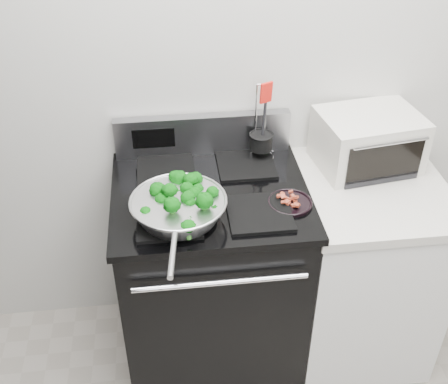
{
  "coord_description": "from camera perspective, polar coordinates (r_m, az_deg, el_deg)",
  "views": [
    {
      "loc": [
        -0.46,
        -0.4,
        2.26
      ],
      "look_at": [
        -0.25,
        1.36,
        0.98
      ],
      "focal_mm": 45.0,
      "sensor_mm": 36.0,
      "label": 1
    }
  ],
  "objects": [
    {
      "name": "skillet",
      "position": [
        2.08,
        -4.64,
        -1.58
      ],
      "size": [
        0.36,
        0.58,
        0.08
      ],
      "rotation": [
        0.0,
        0.0,
        -0.12
      ],
      "color": "silver",
      "rests_on": "gas_range"
    },
    {
      "name": "gas_range",
      "position": [
        2.55,
        -1.28,
        -8.38
      ],
      "size": [
        0.79,
        0.69,
        1.13
      ],
      "color": "black",
      "rests_on": "floor"
    },
    {
      "name": "broccoli_pile",
      "position": [
        2.07,
        -4.66,
        -1.09
      ],
      "size": [
        0.29,
        0.29,
        0.1
      ],
      "primitive_type": null,
      "color": "black",
      "rests_on": "skillet"
    },
    {
      "name": "utensil_holder",
      "position": [
        2.42,
        3.77,
        4.76
      ],
      "size": [
        0.12,
        0.12,
        0.36
      ],
      "rotation": [
        0.0,
        0.0,
        0.42
      ],
      "color": "silver",
      "rests_on": "gas_range"
    },
    {
      "name": "counter",
      "position": [
        2.69,
        13.52,
        -7.39
      ],
      "size": [
        0.62,
        0.68,
        0.92
      ],
      "color": "white",
      "rests_on": "floor"
    },
    {
      "name": "back_wall",
      "position": [
        2.38,
        4.97,
        13.2
      ],
      "size": [
        4.0,
        0.02,
        2.7
      ],
      "primitive_type": "cube",
      "color": "#B8B5AE",
      "rests_on": "ground"
    },
    {
      "name": "toaster_oven",
      "position": [
        2.48,
        14.38,
        5.09
      ],
      "size": [
        0.45,
        0.37,
        0.24
      ],
      "rotation": [
        0.0,
        0.0,
        0.14
      ],
      "color": "beige",
      "rests_on": "counter"
    },
    {
      "name": "bacon_plate",
      "position": [
        2.18,
        6.73,
        -0.87
      ],
      "size": [
        0.17,
        0.17,
        0.04
      ],
      "rotation": [
        0.0,
        0.0,
        0.1
      ],
      "color": "black",
      "rests_on": "gas_range"
    }
  ]
}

